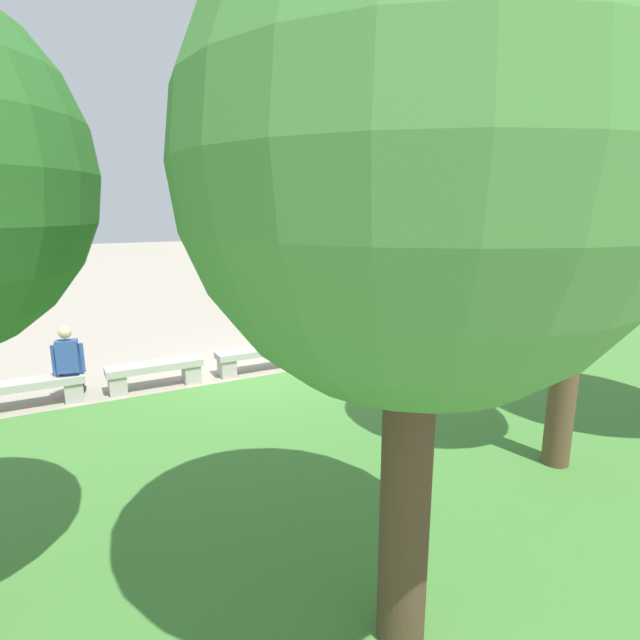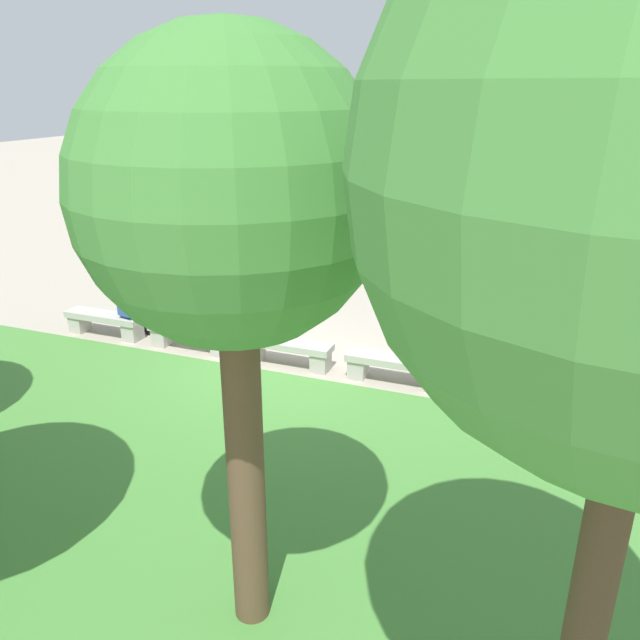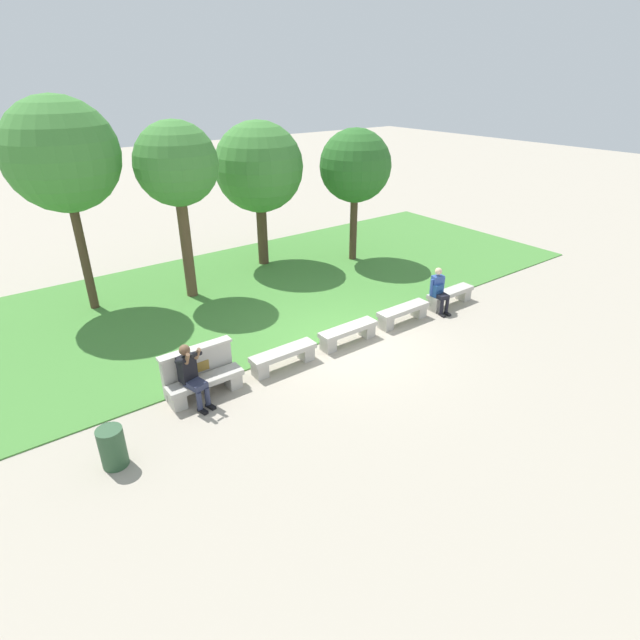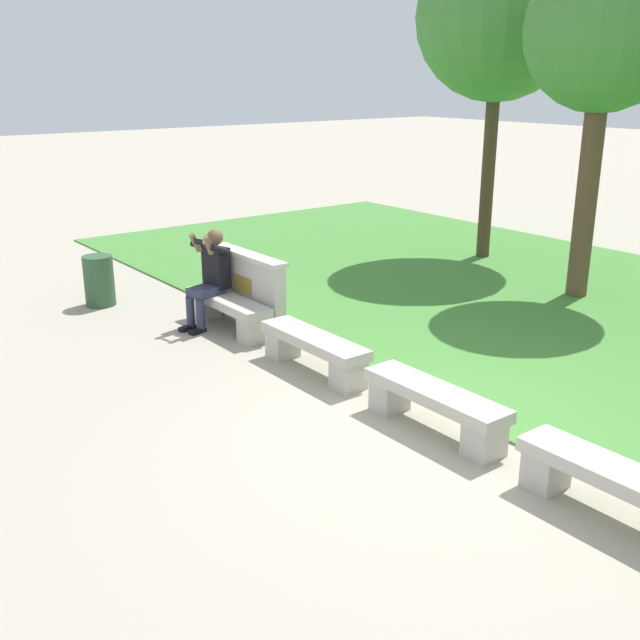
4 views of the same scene
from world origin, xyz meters
name	(u,v)px [view 2 (image 2 of 4)]	position (x,y,z in m)	size (l,w,h in m)	color
ground_plane	(287,365)	(0.00, 0.00, 0.00)	(80.00, 80.00, 0.00)	#A89E8C
grass_strip	(131,517)	(0.00, 4.38, 0.01)	(21.27, 8.00, 0.03)	#478438
bench_main	(518,386)	(-3.83, 0.00, 0.29)	(1.61, 0.40, 0.45)	#B7B2A8
bench_near	(395,366)	(-1.92, 0.00, 0.29)	(1.61, 0.40, 0.45)	#B7B2A8
bench_mid	(287,350)	(0.00, 0.00, 0.29)	(1.61, 0.40, 0.45)	#B7B2A8
bench_far	(191,335)	(1.92, 0.00, 0.29)	(1.61, 0.40, 0.45)	#B7B2A8
bench_end	(105,321)	(3.83, 0.00, 0.29)	(1.61, 0.40, 0.45)	#B7B2A8
backrest_wall_with_plaque	(518,381)	(-3.83, 0.34, 0.52)	(1.58, 0.24, 1.01)	#B7B2A8
person_photographer	(543,360)	(-4.13, -0.07, 0.74)	(0.53, 0.78, 1.32)	black
person_distant	(131,305)	(3.22, -0.07, 0.67)	(0.47, 0.71, 1.26)	black
backpack	(132,308)	(3.19, -0.03, 0.63)	(0.28, 0.24, 0.43)	#234C8C
tree_right_background	(232,200)	(-1.89, 5.10, 3.81)	(2.26, 2.26, 5.01)	brown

